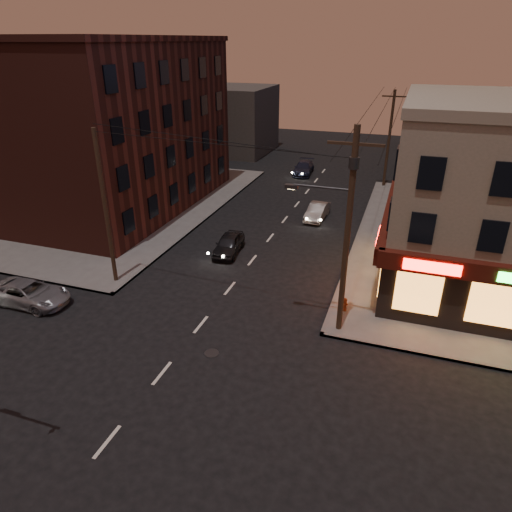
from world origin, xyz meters
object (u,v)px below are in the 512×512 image
at_px(sedan_near, 229,244).
at_px(sedan_mid, 317,211).
at_px(suv_cross, 29,293).
at_px(fire_hydrant, 345,304).
at_px(sedan_far, 304,168).

height_order(sedan_near, sedan_mid, sedan_near).
bearing_deg(suv_cross, sedan_mid, -34.44).
height_order(suv_cross, sedan_near, sedan_near).
xyz_separation_m(suv_cross, sedan_near, (7.92, 9.74, 0.01)).
relative_size(suv_cross, fire_hydrant, 6.06).
bearing_deg(sedan_near, sedan_far, 83.94).
bearing_deg(sedan_mid, suv_cross, -121.05).
bearing_deg(suv_cross, sedan_near, -39.58).
distance_m(sedan_near, sedan_mid, 9.50).
bearing_deg(sedan_mid, sedan_near, -114.24).
xyz_separation_m(sedan_near, sedan_far, (0.06, 21.43, 0.01)).
bearing_deg(sedan_far, sedan_near, -94.25).
relative_size(sedan_far, fire_hydrant, 5.98).
xyz_separation_m(sedan_far, fire_hydrant, (8.65, -26.49, -0.10)).
xyz_separation_m(suv_cross, sedan_far, (7.99, 31.16, 0.02)).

